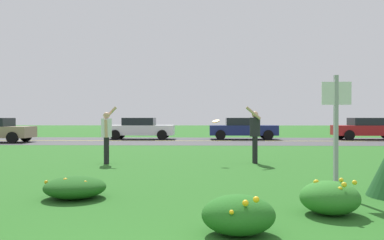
{
  "coord_description": "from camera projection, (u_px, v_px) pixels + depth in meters",
  "views": [
    {
      "loc": [
        0.36,
        -2.67,
        1.51
      ],
      "look_at": [
        -0.07,
        10.15,
        1.41
      ],
      "focal_mm": 38.88,
      "sensor_mm": 36.0,
      "label": 1
    }
  ],
  "objects": [
    {
      "name": "car_red_rightmost",
      "position": [
        368.0,
        128.0,
        27.65
      ],
      "size": [
        4.5,
        2.0,
        1.45
      ],
      "color": "maroon",
      "rests_on": "ground"
    },
    {
      "name": "daylily_clump_mid_left",
      "position": [
        330.0,
        198.0,
        6.43
      ],
      "size": [
        0.91,
        0.95,
        0.57
      ],
      "color": "#2D7526",
      "rests_on": "ground"
    },
    {
      "name": "highway_center_stripe",
      "position": [
        200.0,
        141.0,
        26.11
      ],
      "size": [
        120.0,
        0.16,
        0.0
      ],
      "primitive_type": "cube",
      "color": "yellow",
      "rests_on": "ground"
    },
    {
      "name": "car_navy_center_right",
      "position": [
        243.0,
        128.0,
        27.93
      ],
      "size": [
        4.5,
        2.0,
        1.45
      ],
      "color": "navy",
      "rests_on": "ground"
    },
    {
      "name": "daylily_clump_front_right",
      "position": [
        75.0,
        187.0,
        7.7
      ],
      "size": [
        1.14,
        1.13,
        0.4
      ],
      "color": "#1E5619",
      "rests_on": "ground"
    },
    {
      "name": "frisbee_orange",
      "position": [
        216.0,
        121.0,
        13.39
      ],
      "size": [
        0.25,
        0.23,
        0.14
      ],
      "color": "orange"
    },
    {
      "name": "ground_plane",
      "position": [
        196.0,
        160.0,
        14.4
      ],
      "size": [
        120.0,
        120.0,
        0.0
      ],
      "primitive_type": "plane",
      "color": "#26601E"
    },
    {
      "name": "highway_strip",
      "position": [
        200.0,
        141.0,
        26.11
      ],
      "size": [
        120.0,
        8.51,
        0.01
      ],
      "primitive_type": "cube",
      "color": "#424244",
      "rests_on": "ground"
    },
    {
      "name": "person_catcher_dark_shirt",
      "position": [
        255.0,
        132.0,
        13.51
      ],
      "size": [
        0.51,
        0.51,
        1.86
      ],
      "color": "#232328",
      "rests_on": "ground"
    },
    {
      "name": "car_white_center_left",
      "position": [
        140.0,
        128.0,
        28.16
      ],
      "size": [
        4.5,
        2.0,
        1.45
      ],
      "color": "silver",
      "rests_on": "ground"
    },
    {
      "name": "sign_post_near_path",
      "position": [
        336.0,
        122.0,
        7.99
      ],
      "size": [
        0.56,
        0.1,
        2.31
      ],
      "color": "#93969B",
      "rests_on": "ground"
    },
    {
      "name": "daylily_clump_mid_right",
      "position": [
        238.0,
        215.0,
        5.31
      ],
      "size": [
        0.95,
        0.87,
        0.57
      ],
      "color": "#23661E",
      "rests_on": "ground"
    },
    {
      "name": "person_thrower_white_shirt",
      "position": [
        107.0,
        133.0,
        13.39
      ],
      "size": [
        0.47,
        0.5,
        1.86
      ],
      "color": "silver",
      "rests_on": "ground"
    }
  ]
}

